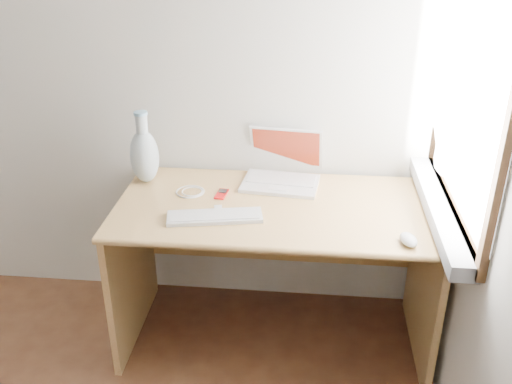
# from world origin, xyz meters

# --- Properties ---
(back_wall) EXTENTS (3.50, 0.04, 2.60)m
(back_wall) POSITION_xyz_m (0.00, 1.75, 1.30)
(back_wall) COLOR silver
(back_wall) RESTS_ON floor
(window) EXTENTS (0.11, 0.99, 1.10)m
(window) POSITION_xyz_m (1.72, 1.30, 1.28)
(window) COLOR white
(window) RESTS_ON right_wall
(desk) EXTENTS (1.37, 0.69, 0.73)m
(desk) POSITION_xyz_m (1.03, 1.46, 0.52)
(desk) COLOR tan
(desk) RESTS_ON floor
(laptop) EXTENTS (0.37, 0.32, 0.23)m
(laptop) POSITION_xyz_m (1.04, 1.62, 0.78)
(laptop) COLOR white
(laptop) RESTS_ON desk
(external_keyboard) EXTENTS (0.40, 0.19, 0.02)m
(external_keyboard) POSITION_xyz_m (0.79, 1.23, 0.74)
(external_keyboard) COLOR white
(external_keyboard) RESTS_ON desk
(mouse) EXTENTS (0.08, 0.11, 0.04)m
(mouse) POSITION_xyz_m (1.55, 1.11, 0.74)
(mouse) COLOR white
(mouse) RESTS_ON desk
(ipod) EXTENTS (0.05, 0.10, 0.01)m
(ipod) POSITION_xyz_m (0.78, 1.45, 0.73)
(ipod) COLOR #A20B0C
(ipod) RESTS_ON desk
(cable_coil) EXTENTS (0.15, 0.15, 0.01)m
(cable_coil) POSITION_xyz_m (0.64, 1.46, 0.73)
(cable_coil) COLOR white
(cable_coil) RESTS_ON desk
(remote) EXTENTS (0.05, 0.09, 0.01)m
(remote) POSITION_xyz_m (0.79, 1.30, 0.73)
(remote) COLOR white
(remote) RESTS_ON desk
(vase) EXTENTS (0.13, 0.13, 0.34)m
(vase) POSITION_xyz_m (0.41, 1.56, 0.86)
(vase) COLOR silver
(vase) RESTS_ON desk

